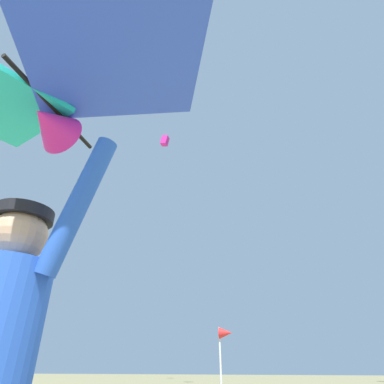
{
  "coord_description": "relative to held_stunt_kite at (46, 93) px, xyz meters",
  "views": [
    {
      "loc": [
        1.29,
        -1.42,
        1.01
      ],
      "look_at": [
        0.24,
        2.29,
        3.13
      ],
      "focal_mm": 29.94,
      "sensor_mm": 36.0,
      "label": 1
    }
  ],
  "objects": [
    {
      "name": "held_stunt_kite",
      "position": [
        0.0,
        0.0,
        0.0
      ],
      "size": [
        1.86,
        0.98,
        0.41
      ],
      "color": "black"
    },
    {
      "name": "distant_kite_green_mid_right",
      "position": [
        -4.2,
        14.68,
        18.83
      ],
      "size": [
        1.32,
        1.3,
        2.02
      ],
      "color": "green"
    },
    {
      "name": "distant_kite_magenta_high_right",
      "position": [
        -9.0,
        24.08,
        19.67
      ],
      "size": [
        0.83,
        0.64,
        1.13
      ],
      "color": "#DB2393"
    },
    {
      "name": "marker_flag",
      "position": [
        -0.34,
        6.6,
        -0.69
      ],
      "size": [
        0.3,
        0.24,
        1.8
      ],
      "color": "silver",
      "rests_on": "ground"
    }
  ]
}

